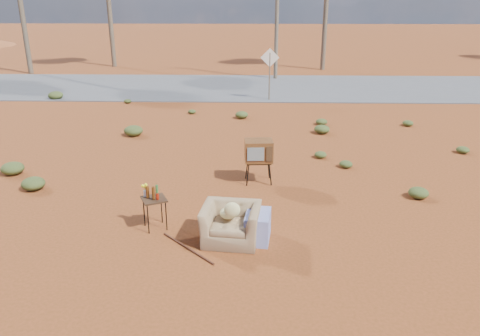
{
  "coord_description": "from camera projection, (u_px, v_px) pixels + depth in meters",
  "views": [
    {
      "loc": [
        0.82,
        -7.82,
        4.22
      ],
      "look_at": [
        0.56,
        1.43,
        0.8
      ],
      "focal_mm": 35.0,
      "sensor_mm": 36.0,
      "label": 1
    }
  ],
  "objects": [
    {
      "name": "highway",
      "position": [
        237.0,
        87.0,
        22.87
      ],
      "size": [
        140.0,
        7.0,
        0.04
      ],
      "primitive_type": "cube",
      "color": "#565659",
      "rests_on": "ground"
    },
    {
      "name": "side_table",
      "position": [
        152.0,
        197.0,
        8.83
      ],
      "size": [
        0.57,
        0.57,
        0.89
      ],
      "rotation": [
        0.0,
        0.0,
        0.44
      ],
      "color": "#392315",
      "rests_on": "ground"
    },
    {
      "name": "rusty_bar",
      "position": [
        188.0,
        248.0,
        8.28
      ],
      "size": [
        1.04,
        1.06,
        0.04
      ],
      "primitive_type": "cylinder",
      "rotation": [
        0.0,
        1.57,
        -0.8
      ],
      "color": "#4D2414",
      "rests_on": "ground"
    },
    {
      "name": "scrub_patch",
      "position": [
        193.0,
        153.0,
        12.92
      ],
      "size": [
        17.49,
        8.07,
        0.33
      ],
      "color": "#455023",
      "rests_on": "ground"
    },
    {
      "name": "ground",
      "position": [
        208.0,
        234.0,
        8.81
      ],
      "size": [
        140.0,
        140.0,
        0.0
      ],
      "primitive_type": "plane",
      "color": "brown",
      "rests_on": "ground"
    },
    {
      "name": "road_sign",
      "position": [
        270.0,
        65.0,
        19.5
      ],
      "size": [
        0.78,
        0.06,
        2.19
      ],
      "color": "brown",
      "rests_on": "ground"
    },
    {
      "name": "tv_unit",
      "position": [
        259.0,
        151.0,
        10.99
      ],
      "size": [
        0.68,
        0.56,
        1.04
      ],
      "rotation": [
        0.0,
        0.0,
        0.07
      ],
      "color": "black",
      "rests_on": "ground"
    },
    {
      "name": "armchair",
      "position": [
        236.0,
        219.0,
        8.44
      ],
      "size": [
        1.29,
        0.79,
        0.9
      ],
      "rotation": [
        0.0,
        0.0,
        -0.11
      ],
      "color": "#8E704D",
      "rests_on": "ground"
    }
  ]
}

